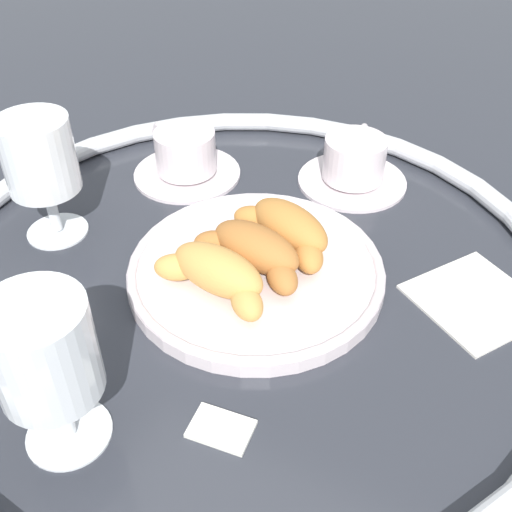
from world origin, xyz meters
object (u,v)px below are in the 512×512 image
at_px(croissant_extra, 217,274).
at_px(sugar_packet, 221,427).
at_px(croissant_large, 288,228).
at_px(croissant_small, 254,250).
at_px(folded_napkin, 476,299).
at_px(coffee_cup_far, 354,164).
at_px(pastry_plate, 256,270).
at_px(coffee_cup_near, 185,157).
at_px(juice_glass_left, 39,159).
at_px(juice_glass_right, 44,355).

bearing_deg(croissant_extra, sugar_packet, 122.01).
bearing_deg(croissant_extra, croissant_large, -105.83).
bearing_deg(croissant_small, croissant_large, -105.57).
bearing_deg(folded_napkin, coffee_cup_far, -37.71).
bearing_deg(folded_napkin, pastry_plate, 19.41).
distance_m(coffee_cup_near, juice_glass_left, 0.19).
relative_size(croissant_small, coffee_cup_far, 0.99).
relative_size(croissant_extra, juice_glass_right, 0.97).
relative_size(pastry_plate, croissant_large, 2.05).
xyz_separation_m(coffee_cup_far, folded_napkin, (-0.19, 0.15, -0.02)).
height_order(croissant_large, coffee_cup_near, croissant_large).
bearing_deg(croissant_extra, juice_glass_left, -3.53).
distance_m(coffee_cup_far, juice_glass_right, 0.46).
bearing_deg(croissant_extra, pastry_plate, -105.74).
relative_size(croissant_large, coffee_cup_far, 0.94).
relative_size(coffee_cup_near, juice_glass_right, 0.97).
relative_size(sugar_packet, folded_napkin, 0.45).
bearing_deg(folded_napkin, coffee_cup_near, -9.03).
xyz_separation_m(coffee_cup_far, sugar_packet, (-0.04, 0.39, -0.02)).
relative_size(pastry_plate, juice_glass_right, 1.87).
distance_m(pastry_plate, juice_glass_left, 0.25).
bearing_deg(croissant_extra, folded_napkin, -150.76).
relative_size(juice_glass_left, sugar_packet, 2.80).
relative_size(croissant_extra, juice_glass_left, 0.97).
bearing_deg(croissant_large, juice_glass_right, 79.02).
relative_size(pastry_plate, coffee_cup_near, 1.93).
height_order(croissant_small, coffee_cup_far, croissant_small).
distance_m(croissant_large, juice_glass_right, 0.29).
bearing_deg(pastry_plate, coffee_cup_far, -95.05).
bearing_deg(juice_glass_right, croissant_large, -100.98).
relative_size(croissant_large, croissant_extra, 0.94).
xyz_separation_m(coffee_cup_far, juice_glass_left, (0.25, 0.26, 0.07)).
bearing_deg(juice_glass_left, coffee_cup_near, -109.54).
bearing_deg(croissant_small, sugar_packet, 110.28).
bearing_deg(folded_napkin, croissant_extra, 29.24).
distance_m(coffee_cup_near, sugar_packet, 0.39).
bearing_deg(croissant_small, juice_glass_right, 79.99).
xyz_separation_m(pastry_plate, coffee_cup_near, (0.17, -0.13, 0.02)).
distance_m(sugar_packet, folded_napkin, 0.29).
xyz_separation_m(croissant_extra, coffee_cup_near, (0.16, -0.19, -0.01)).
bearing_deg(croissant_small, coffee_cup_far, -95.13).
bearing_deg(pastry_plate, folded_napkin, -160.59).
height_order(pastry_plate, croissant_extra, croissant_extra).
height_order(pastry_plate, folded_napkin, pastry_plate).
bearing_deg(sugar_packet, croissant_small, -76.96).
height_order(pastry_plate, coffee_cup_far, coffee_cup_far).
bearing_deg(pastry_plate, croissant_small, 79.89).
height_order(croissant_small, juice_glass_left, juice_glass_left).
distance_m(pastry_plate, coffee_cup_near, 0.22).
bearing_deg(folded_napkin, juice_glass_right, 51.08).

